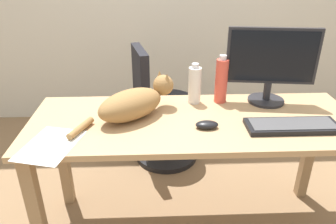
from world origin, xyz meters
The scene contains 9 objects.
desk centered at (0.00, 0.00, 0.62)m, with size 1.67×0.62×0.72m.
office_chair centered at (-0.16, 0.73, 0.38)m, with size 0.49×0.48×0.90m.
monitor centered at (0.43, 0.20, 0.95)m, with size 0.48×0.20×0.42m.
keyboard centered at (0.46, -0.11, 0.74)m, with size 0.44×0.15×0.03m.
cat centered at (-0.30, 0.04, 0.80)m, with size 0.50×0.41×0.20m.
computer_mouse centered at (0.05, -0.09, 0.74)m, with size 0.11×0.06×0.04m, color black.
paper_sheet centered at (-0.66, -0.22, 0.72)m, with size 0.21×0.30×0.00m, color white.
water_bottle centered at (0.02, 0.21, 0.83)m, with size 0.07×0.07×0.23m.
spray_bottle centered at (0.17, 0.21, 0.85)m, with size 0.07×0.07×0.27m.
Camera 1 is at (-0.19, -1.45, 1.48)m, focal length 34.73 mm.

